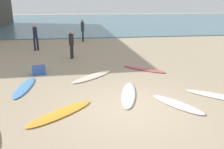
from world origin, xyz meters
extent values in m
plane|color=tan|center=(0.00, 0.00, 0.00)|extent=(120.00, 120.00, 0.00)
cube|color=slate|center=(0.00, 34.66, 0.04)|extent=(120.00, 40.00, 0.08)
ellipsoid|color=silver|center=(0.17, 1.04, 0.04)|extent=(1.07, 2.55, 0.07)
ellipsoid|color=white|center=(3.35, 0.34, 0.03)|extent=(2.24, 2.02, 0.06)
ellipsoid|color=#D1525F|center=(1.60, 4.15, 0.04)|extent=(2.00, 1.94, 0.07)
ellipsoid|color=orange|center=(-2.11, -0.12, 0.03)|extent=(2.11, 1.96, 0.06)
ellipsoid|color=white|center=(1.54, -0.03, 0.04)|extent=(1.45, 1.92, 0.08)
ellipsoid|color=#5395E3|center=(-3.64, 2.31, 0.03)|extent=(0.68, 2.42, 0.07)
ellipsoid|color=#F7DCC1|center=(-0.97, 3.30, 0.03)|extent=(2.12, 2.03, 0.06)
cylinder|color=#191E33|center=(-4.46, 9.72, 0.42)|extent=(0.14, 0.14, 0.84)
cylinder|color=#191E33|center=(-4.28, 9.81, 0.42)|extent=(0.14, 0.14, 0.84)
cylinder|color=#191E33|center=(-4.37, 9.77, 1.19)|extent=(0.37, 0.37, 0.70)
sphere|color=tan|center=(-4.37, 9.77, 1.65)|extent=(0.23, 0.23, 0.23)
cylinder|color=#1E3342|center=(-1.14, 13.04, 0.43)|extent=(0.14, 0.14, 0.86)
cylinder|color=#1E3342|center=(-1.16, 13.24, 0.43)|extent=(0.14, 0.14, 0.86)
cylinder|color=#1E3342|center=(-1.15, 13.14, 1.22)|extent=(0.31, 0.31, 0.71)
sphere|color=tan|center=(-1.15, 13.14, 1.69)|extent=(0.23, 0.23, 0.23)
cylinder|color=black|center=(-1.91, 7.16, 0.38)|extent=(0.14, 0.14, 0.77)
cylinder|color=black|center=(-1.95, 6.96, 0.38)|extent=(0.14, 0.14, 0.77)
cylinder|color=black|center=(-1.93, 7.06, 1.09)|extent=(0.34, 0.34, 0.64)
sphere|color=tan|center=(-1.93, 7.06, 1.52)|extent=(0.21, 0.21, 0.21)
cube|color=#2D56B2|center=(-3.36, 4.09, 0.19)|extent=(0.64, 0.50, 0.39)
camera|label=1|loc=(-1.49, -6.58, 3.18)|focal=37.79mm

